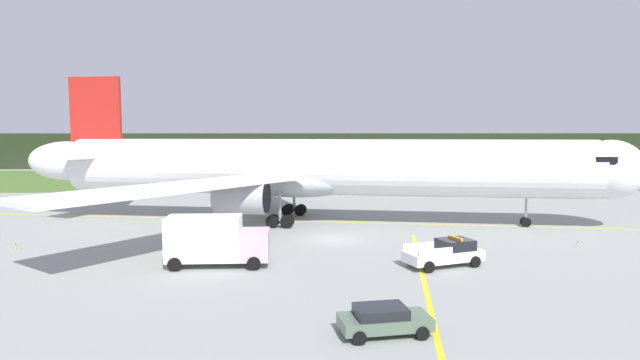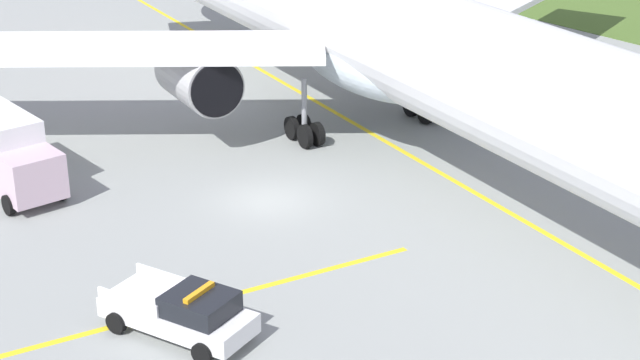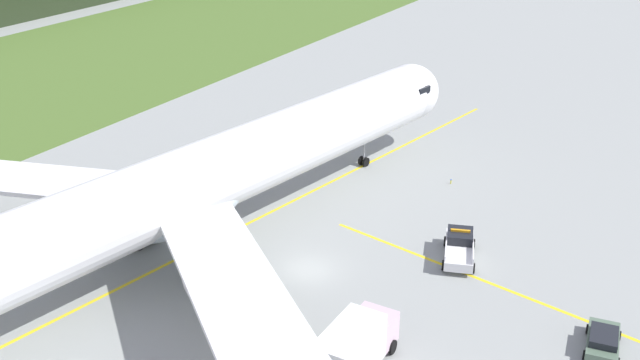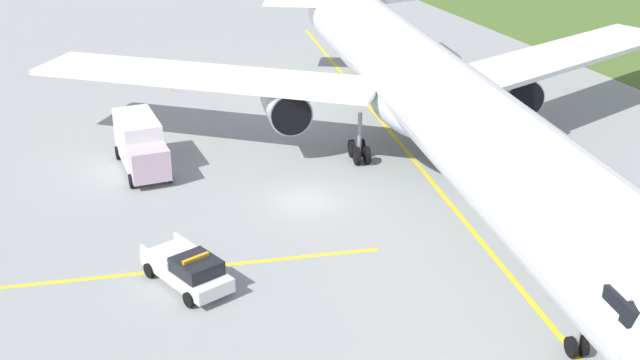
# 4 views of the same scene
# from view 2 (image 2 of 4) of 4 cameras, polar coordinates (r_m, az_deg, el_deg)

# --- Properties ---
(ground) EXTENTS (320.00, 320.00, 0.00)m
(ground) POSITION_cam_2_polar(r_m,az_deg,el_deg) (44.10, -3.04, -1.15)
(ground) COLOR gray
(taxiway_centerline_main) EXTENTS (81.81, 13.43, 0.01)m
(taxiway_centerline_main) POSITION_cam_2_polar(r_m,az_deg,el_deg) (49.56, 4.79, 1.61)
(taxiway_centerline_main) COLOR yellow
(taxiway_centerline_main) RESTS_ON ground
(airliner) EXTENTS (62.07, 50.24, 14.83)m
(airliner) POSITION_cam_2_polar(r_m,az_deg,el_deg) (48.40, 4.55, 7.81)
(airliner) COLOR white
(airliner) RESTS_ON ground
(ops_pickup_truck) EXTENTS (5.74, 3.80, 1.94)m
(ops_pickup_truck) POSITION_cam_2_polar(r_m,az_deg,el_deg) (34.02, -7.82, -7.44)
(ops_pickup_truck) COLOR white
(ops_pickup_truck) RESTS_ON ground
(catering_truck) EXTENTS (6.88, 2.80, 3.57)m
(catering_truck) POSITION_cam_2_polar(r_m,az_deg,el_deg) (46.72, -17.48, 1.60)
(catering_truck) COLOR #CBAEBE
(catering_truck) RESTS_ON ground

